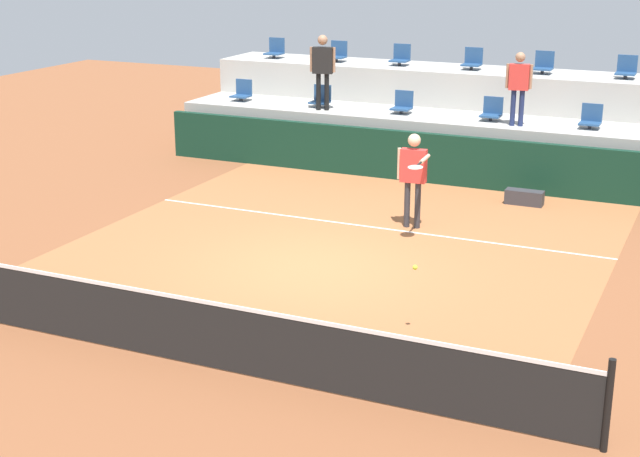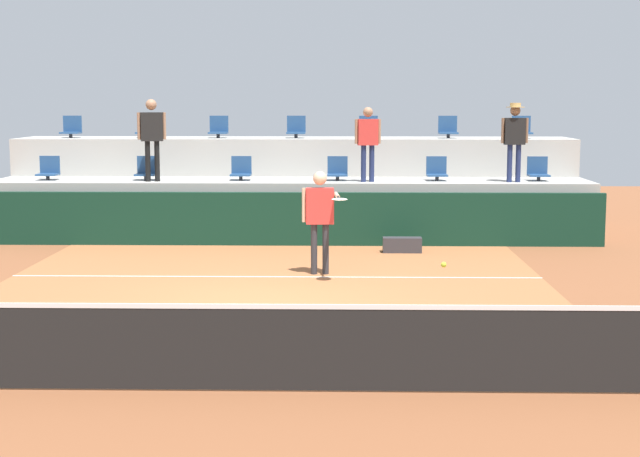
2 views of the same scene
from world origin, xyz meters
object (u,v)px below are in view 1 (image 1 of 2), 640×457
tennis_ball (415,267)px  tennis_player (413,171)px  stadium_chair_upper_far_left (275,50)px  stadium_chair_upper_mid_right (544,64)px  stadium_chair_upper_right (626,69)px  stadium_chair_upper_center (473,61)px  equipment_bag (524,197)px  spectator_in_grey (519,82)px  stadium_chair_lower_left (321,98)px  stadium_chair_upper_mid_left (401,57)px  stadium_chair_upper_left (338,53)px  stadium_chair_lower_mid_left (403,104)px  stadium_chair_lower_right (591,118)px  stadium_chair_lower_far_left (242,92)px  spectator_in_white (323,65)px  stadium_chair_lower_mid_right (492,111)px

tennis_ball → tennis_player: bearing=109.2°
stadium_chair_upper_far_left → stadium_chair_upper_mid_right: size_ratio=1.00×
stadium_chair_upper_mid_right → stadium_chair_upper_right: size_ratio=1.00×
stadium_chair_upper_center → stadium_chair_upper_mid_right: bearing=0.0°
equipment_bag → spectator_in_grey: bearing=110.3°
stadium_chair_upper_right → tennis_ball: bearing=-96.4°
stadium_chair_lower_left → stadium_chair_upper_mid_left: stadium_chair_upper_mid_left is taller
stadium_chair_upper_mid_right → stadium_chair_upper_right: bearing=0.0°
stadium_chair_lower_left → stadium_chair_upper_left: bearing=100.8°
stadium_chair_lower_mid_left → stadium_chair_lower_right: size_ratio=1.00×
stadium_chair_upper_center → stadium_chair_lower_right: bearing=-29.8°
stadium_chair_lower_far_left → spectator_in_white: size_ratio=0.30×
stadium_chair_lower_mid_right → spectator_in_white: size_ratio=0.30×
tennis_player → spectator_in_grey: (0.91, 4.18, 1.10)m
stadium_chair_lower_mid_left → tennis_player: (1.84, -4.56, -0.37)m
stadium_chair_lower_mid_left → spectator_in_grey: size_ratio=0.33×
stadium_chair_lower_far_left → spectator_in_grey: (6.98, -0.38, 0.73)m
stadium_chair_upper_mid_left → equipment_bag: bearing=-43.7°
stadium_chair_lower_far_left → stadium_chair_lower_mid_left: 4.23m
stadium_chair_upper_far_left → stadium_chair_upper_center: size_ratio=1.00×
tennis_ball → stadium_chair_upper_center: bearing=102.0°
stadium_chair_upper_far_left → stadium_chair_upper_left: bearing=0.0°
stadium_chair_upper_center → stadium_chair_lower_mid_right: bearing=-61.3°
spectator_in_white → spectator_in_grey: 4.61m
stadium_chair_upper_mid_left → stadium_chair_upper_center: 1.83m
tennis_ball → stadium_chair_lower_left: bearing=121.0°
stadium_chair_lower_mid_right → stadium_chair_upper_mid_right: bearing=68.3°
stadium_chair_lower_far_left → equipment_bag: 8.02m
stadium_chair_upper_left → stadium_chair_upper_mid_right: bearing=0.0°
stadium_chair_lower_left → stadium_chair_upper_right: (6.76, 1.80, 0.85)m
stadium_chair_lower_mid_left → tennis_ball: 9.82m
stadium_chair_lower_mid_left → stadium_chair_lower_mid_right: (2.11, 0.00, 0.00)m
stadium_chair_lower_mid_left → stadium_chair_upper_right: stadium_chair_upper_right is taller
stadium_chair_upper_mid_right → stadium_chair_upper_left: bearing=180.0°
stadium_chair_upper_center → stadium_chair_upper_far_left: bearing=180.0°
stadium_chair_upper_right → spectator_in_white: spectator_in_white is taller
stadium_chair_lower_mid_left → stadium_chair_upper_center: size_ratio=1.00×
stadium_chair_upper_mid_left → stadium_chair_upper_center: bearing=0.0°
stadium_chair_upper_mid_left → equipment_bag: (4.11, -3.93, -2.16)m
stadium_chair_lower_left → stadium_chair_upper_mid_left: size_ratio=1.00×
stadium_chair_lower_mid_left → tennis_ball: (3.45, -9.18, -0.49)m
tennis_player → stadium_chair_lower_far_left: bearing=143.1°
stadium_chair_lower_mid_right → stadium_chair_upper_far_left: stadium_chair_upper_far_left is taller
stadium_chair_lower_right → tennis_player: bearing=-118.0°
stadium_chair_lower_far_left → stadium_chair_upper_mid_left: stadium_chair_upper_mid_left is taller
stadium_chair_lower_far_left → stadium_chair_upper_mid_left: (3.52, 1.80, 0.85)m
stadium_chair_lower_right → spectator_in_white: 6.19m
stadium_chair_upper_center → stadium_chair_upper_mid_right: 1.70m
stadium_chair_upper_far_left → spectator_in_white: spectator_in_white is taller
stadium_chair_upper_mid_right → stadium_chair_lower_mid_right: bearing=-111.7°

